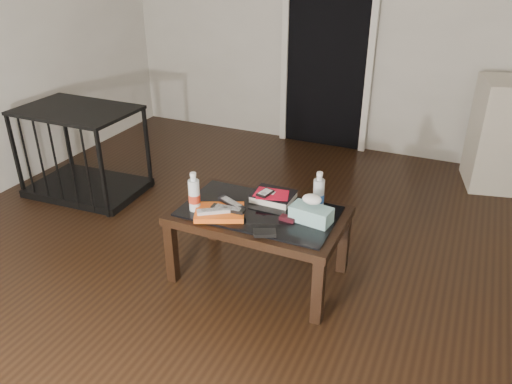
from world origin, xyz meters
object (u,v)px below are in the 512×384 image
water_bottle_left (194,192)px  coffee_table (259,220)px  textbook (273,196)px  tissue_box (311,214)px  water_bottle_right (319,191)px  pet_crate (85,166)px

water_bottle_left → coffee_table: bearing=22.6°
textbook → tissue_box: bearing=-27.1°
coffee_table → tissue_box: bearing=0.7°
textbook → tissue_box: 0.33m
coffee_table → water_bottle_right: size_ratio=4.20×
textbook → water_bottle_right: bearing=0.2°
coffee_table → water_bottle_right: water_bottle_right is taller
water_bottle_right → tissue_box: size_ratio=1.03×
pet_crate → water_bottle_right: 2.13m
pet_crate → water_bottle_right: pet_crate is taller
coffee_table → water_bottle_right: (0.31, 0.16, 0.18)m
pet_crate → tissue_box: 2.16m
water_bottle_right → coffee_table: bearing=-153.2°
pet_crate → tissue_box: bearing=-16.2°
tissue_box → water_bottle_left: bearing=-159.6°
pet_crate → water_bottle_left: (1.42, -0.63, 0.35)m
coffee_table → pet_crate: size_ratio=1.07×
coffee_table → tissue_box: 0.34m
water_bottle_left → tissue_box: bearing=12.6°
water_bottle_right → textbook: bearing=179.5°
water_bottle_left → tissue_box: water_bottle_left is taller
coffee_table → water_bottle_right: 0.39m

